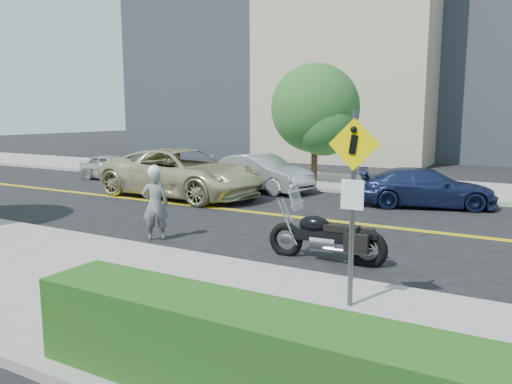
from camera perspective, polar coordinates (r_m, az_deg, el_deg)
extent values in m
plane|color=black|center=(15.28, 3.41, -2.74)|extent=(120.00, 120.00, 0.00)
cube|color=#9E9B91|center=(9.36, -17.63, -10.33)|extent=(60.00, 5.00, 0.15)
cube|color=#9E9B91|center=(22.15, 12.00, 0.94)|extent=(60.00, 5.00, 0.15)
cylinder|color=#4C4C51|center=(7.66, 10.97, -2.12)|extent=(0.08, 0.08, 3.00)
cube|color=#F9D800|center=(7.51, 11.12, 5.36)|extent=(0.78, 0.03, 0.78)
cube|color=white|center=(7.59, 10.95, -0.30)|extent=(0.35, 0.03, 0.45)
imported|color=silver|center=(12.50, -11.45, -1.45)|extent=(0.76, 0.73, 1.76)
sphere|color=white|center=(12.38, -11.57, 2.34)|extent=(0.32, 0.32, 0.32)
imported|color=beige|center=(18.83, -8.41, 2.18)|extent=(6.66, 3.40, 1.80)
imported|color=beige|center=(24.33, -16.11, 2.74)|extent=(3.63, 1.71, 1.20)
imported|color=#B2B3BA|center=(20.07, 0.61, 2.21)|extent=(4.69, 2.53, 1.47)
imported|color=navy|center=(17.61, 18.87, 0.48)|extent=(4.79, 3.10, 1.29)
cylinder|color=#382619|center=(22.03, 6.73, 6.40)|extent=(0.28, 0.28, 4.26)
sphere|color=#225B1C|center=(22.01, 6.78, 9.50)|extent=(3.83, 3.83, 3.83)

